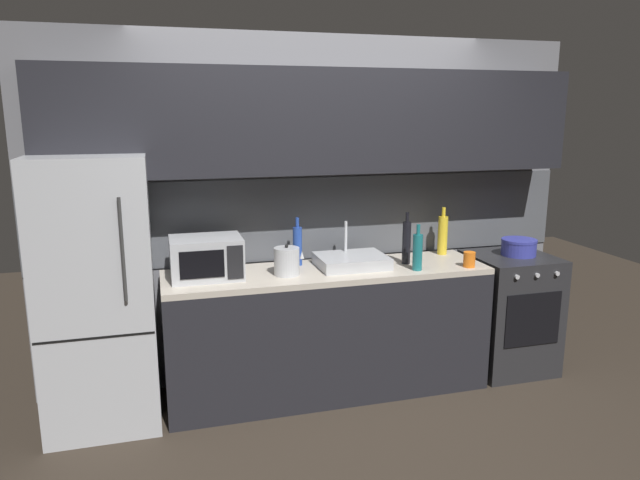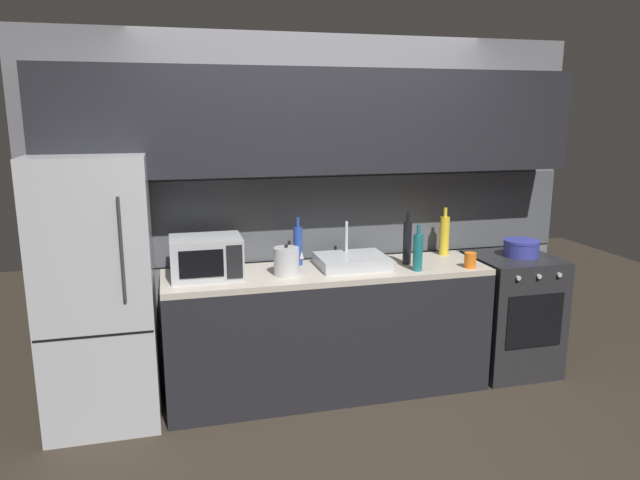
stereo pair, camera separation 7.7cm
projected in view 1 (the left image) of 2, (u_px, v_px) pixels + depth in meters
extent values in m
plane|color=#2D261E|center=(371.00, 458.00, 3.40)|extent=(10.00, 10.00, 0.00)
cube|color=slate|center=(313.00, 210.00, 4.35)|extent=(3.98, 0.10, 2.50)
cube|color=#4C4F54|center=(315.00, 218.00, 4.31)|extent=(3.98, 0.01, 0.60)
cube|color=black|center=(321.00, 121.00, 4.01)|extent=(3.66, 0.34, 0.70)
cube|color=black|center=(328.00, 333.00, 4.15)|extent=(2.24, 0.60, 0.86)
cube|color=#B2A899|center=(328.00, 272.00, 4.06)|extent=(2.24, 0.60, 0.04)
cube|color=#ADAFB5|center=(97.00, 293.00, 3.66)|extent=(0.68, 0.66, 1.72)
cube|color=black|center=(95.00, 338.00, 3.39)|extent=(0.67, 0.00, 0.01)
cylinder|color=#333333|center=(122.00, 250.00, 3.31)|extent=(0.02, 0.02, 0.60)
cube|color=#232326|center=(508.00, 312.00, 4.54)|extent=(0.60, 0.60, 0.90)
cube|color=black|center=(533.00, 320.00, 4.24)|extent=(0.45, 0.01, 0.40)
cylinder|color=#B2B2B7|center=(517.00, 277.00, 4.12)|extent=(0.03, 0.02, 0.03)
cylinder|color=#B2B2B7|center=(537.00, 275.00, 4.16)|extent=(0.03, 0.02, 0.03)
cylinder|color=#B2B2B7|center=(557.00, 274.00, 4.21)|extent=(0.03, 0.02, 0.03)
cube|color=#A8AAAF|center=(206.00, 258.00, 3.82)|extent=(0.46, 0.34, 0.27)
cube|color=black|center=(202.00, 265.00, 3.65)|extent=(0.28, 0.01, 0.18)
cube|color=black|center=(235.00, 262.00, 3.70)|extent=(0.10, 0.01, 0.22)
cube|color=#ADAFB5|center=(351.00, 261.00, 4.12)|extent=(0.48, 0.38, 0.08)
cylinder|color=silver|center=(346.00, 236.00, 4.21)|extent=(0.02, 0.02, 0.22)
cylinder|color=#B7BABF|center=(287.00, 261.00, 3.90)|extent=(0.17, 0.17, 0.19)
sphere|color=black|center=(287.00, 246.00, 3.87)|extent=(0.02, 0.02, 0.02)
cone|color=#B7BABF|center=(302.00, 255.00, 3.92)|extent=(0.03, 0.03, 0.05)
cylinder|color=black|center=(406.00, 243.00, 4.17)|extent=(0.06, 0.06, 0.30)
cylinder|color=black|center=(407.00, 217.00, 4.13)|extent=(0.02, 0.02, 0.07)
cylinder|color=#234299|center=(297.00, 246.00, 4.14)|extent=(0.07, 0.07, 0.27)
cylinder|color=#234299|center=(297.00, 222.00, 4.10)|extent=(0.02, 0.02, 0.07)
cylinder|color=#19666B|center=(418.00, 252.00, 4.01)|extent=(0.07, 0.07, 0.25)
cylinder|color=#19666B|center=(418.00, 229.00, 3.97)|extent=(0.03, 0.03, 0.07)
cylinder|color=gold|center=(443.00, 235.00, 4.46)|extent=(0.07, 0.07, 0.29)
cylinder|color=gold|center=(444.00, 212.00, 4.42)|extent=(0.03, 0.03, 0.07)
cylinder|color=orange|center=(469.00, 259.00, 4.10)|extent=(0.08, 0.08, 0.11)
cylinder|color=#333899|center=(519.00, 248.00, 4.44)|extent=(0.26, 0.26, 0.10)
cylinder|color=#333899|center=(519.00, 240.00, 4.43)|extent=(0.26, 0.26, 0.02)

